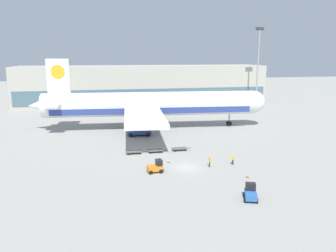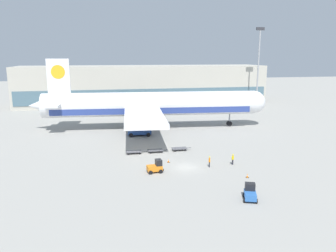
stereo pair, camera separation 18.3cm
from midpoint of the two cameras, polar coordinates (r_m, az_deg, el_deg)
The scene contains 14 objects.
ground_plane at distance 53.35m, azimuth 3.31°, elevation -7.23°, with size 400.00×400.00×0.00m, color #9E9B93.
terminal_building at distance 123.75m, azimuth -4.18°, elevation 7.19°, with size 90.00×18.20×14.00m.
light_mast at distance 116.96m, azimuth 15.53°, elevation 10.59°, with size 2.80×0.50×26.87m.
airplane_main at distance 80.56m, azimuth -3.29°, elevation 3.69°, with size 58.07×48.49×17.00m.
scissor_lift_loader at distance 74.07m, azimuth -4.93°, elevation -0.20°, with size 5.43×3.74×4.85m.
baggage_tug_foreground at distance 50.97m, azimuth -2.06°, elevation -7.11°, with size 2.57×1.83×2.00m.
baggage_tug_mid at distance 43.03m, azimuth 14.23°, elevation -11.25°, with size 2.30×2.77×2.00m.
baggage_dolly_lead at distance 60.72m, azimuth -5.88°, elevation -4.46°, with size 3.70×1.50×0.48m.
baggage_dolly_second at distance 61.26m, azimuth -2.10°, elevation -4.25°, with size 3.70×1.50×0.48m.
baggage_dolly_third at distance 62.44m, azimuth 2.09°, elevation -3.93°, with size 3.70×1.50×0.48m.
ground_crew_near at distance 55.32m, azimuth 11.31°, elevation -5.55°, with size 0.45×0.41×1.83m.
ground_crew_far at distance 53.53m, azimuth 7.33°, elevation -6.02°, with size 0.30×0.56×1.82m.
traffic_cone_near at distance 50.40m, azimuth 13.76°, elevation -8.40°, with size 0.40×0.40×0.61m.
traffic_cone_far at distance 55.60m, azimuth 0.17°, elevation -6.08°, with size 0.40×0.40×0.60m.
Camera 2 is at (-12.91, -48.63, 17.72)m, focal length 35.00 mm.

